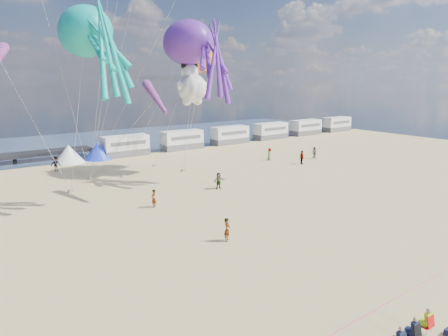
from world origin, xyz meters
TOP-DOWN VIEW (x-y plane):
  - ground at (0.00, 0.00)m, footprint 120.00×120.00m
  - water at (0.00, 55.00)m, footprint 120.00×120.00m
  - motorhome_0 at (6.00, 40.00)m, footprint 6.60×2.50m
  - motorhome_1 at (15.50, 40.00)m, footprint 6.60×2.50m
  - motorhome_2 at (25.00, 40.00)m, footprint 6.60×2.50m
  - motorhome_3 at (34.50, 40.00)m, footprint 6.60×2.50m
  - motorhome_4 at (44.00, 40.00)m, footprint 6.60×2.50m
  - motorhome_5 at (53.50, 40.00)m, footprint 6.60×2.50m
  - tent_white at (-2.00, 40.00)m, footprint 4.00×4.00m
  - tent_blue at (2.00, 40.00)m, footprint 4.00×4.00m
  - rope_line at (0.00, -5.00)m, footprint 34.00×0.03m
  - standing_person at (-0.53, 6.15)m, footprint 0.73×0.69m
  - beachgoer_0 at (20.96, 25.40)m, footprint 0.72×0.71m
  - beachgoer_1 at (26.76, 22.48)m, footprint 0.72×0.91m
  - beachgoer_2 at (-4.81, 35.46)m, footprint 1.12×1.03m
  - beachgoer_3 at (22.56, 20.87)m, footprint 1.06×1.35m
  - beachgoer_4 at (6.78, 17.54)m, footprint 1.03×0.55m
  - beachgoer_5 at (-1.33, 15.97)m, footprint 1.46×1.33m
  - sandbag_a at (-5.89, 25.18)m, footprint 0.50×0.35m
  - sandbag_b at (0.67, 27.87)m, footprint 0.50×0.35m
  - sandbag_c at (7.87, 26.56)m, footprint 0.50×0.35m
  - sandbag_d at (6.25, 31.09)m, footprint 0.50×0.35m
  - sandbag_e at (-2.64, 29.26)m, footprint 0.50×0.35m
  - kite_octopus_teal at (-3.70, 24.02)m, footprint 7.56×10.63m
  - kite_octopus_purple at (8.25, 25.68)m, footprint 6.51×10.78m
  - kite_panda at (8.45, 25.19)m, footprint 4.57×4.37m
  - kite_teddy_orange at (11.21, 27.04)m, footprint 4.32×4.08m
  - windsock_mid at (9.70, 25.91)m, footprint 3.12×6.81m
  - windsock_right at (0.68, 18.86)m, footprint 1.35×5.27m

SIDE VIEW (x-z plane):
  - ground at x=0.00m, z-range 0.00..0.00m
  - water at x=0.00m, z-range 0.02..0.02m
  - rope_line at x=0.00m, z-range 0.00..0.04m
  - sandbag_a at x=-5.89m, z-range 0.00..0.22m
  - sandbag_b at x=0.67m, z-range 0.00..0.22m
  - sandbag_c at x=7.87m, z-range 0.00..0.22m
  - sandbag_d at x=6.25m, z-range 0.00..0.22m
  - sandbag_e at x=-2.64m, z-range 0.00..0.22m
  - beachgoer_5 at x=-1.33m, z-range 0.00..1.62m
  - beachgoer_1 at x=26.76m, z-range 0.00..1.64m
  - standing_person at x=-0.53m, z-range 0.00..1.68m
  - beachgoer_4 at x=6.78m, z-range 0.00..1.68m
  - beachgoer_0 at x=20.96m, z-range 0.00..1.68m
  - beachgoer_3 at x=22.56m, z-range 0.00..1.83m
  - beachgoer_2 at x=-4.81m, z-range 0.00..1.85m
  - tent_white at x=-2.00m, z-range 0.00..2.40m
  - tent_blue at x=2.00m, z-range 0.00..2.40m
  - motorhome_0 at x=6.00m, z-range 0.00..3.00m
  - motorhome_1 at x=15.50m, z-range 0.00..3.00m
  - motorhome_2 at x=25.00m, z-range 0.00..3.00m
  - motorhome_3 at x=34.50m, z-range 0.00..3.00m
  - motorhome_4 at x=44.00m, z-range 0.00..3.00m
  - motorhome_5 at x=53.50m, z-range 0.00..3.00m
  - windsock_right at x=0.68m, z-range 6.74..11.96m
  - kite_panda at x=8.45m, z-range 7.14..12.84m
  - kite_teddy_orange at x=11.21m, z-range 10.66..16.64m
  - windsock_mid at x=9.70m, z-range 11.54..18.39m
  - kite_octopus_purple at x=8.25m, z-range 9.30..20.80m
  - kite_octopus_teal at x=-3.70m, z-range 9.72..20.89m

